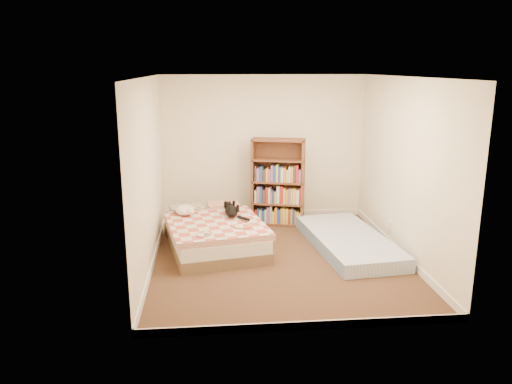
{
  "coord_description": "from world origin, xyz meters",
  "views": [
    {
      "loc": [
        -0.94,
        -6.55,
        2.64
      ],
      "look_at": [
        -0.3,
        0.3,
        0.9
      ],
      "focal_mm": 35.0,
      "sensor_mm": 36.0,
      "label": 1
    }
  ],
  "objects": [
    {
      "name": "black_cat",
      "position": [
        -0.63,
        0.73,
        0.51
      ],
      "size": [
        0.29,
        0.74,
        0.17
      ],
      "rotation": [
        0.0,
        0.0,
        0.18
      ],
      "color": "black",
      "rests_on": "bed"
    },
    {
      "name": "white_dog",
      "position": [
        -1.33,
        0.79,
        0.51
      ],
      "size": [
        0.32,
        0.33,
        0.15
      ],
      "rotation": [
        0.0,
        0.0,
        -0.08
      ],
      "color": "white",
      "rests_on": "bed"
    },
    {
      "name": "bed",
      "position": [
        -0.9,
        0.53,
        0.22
      ],
      "size": [
        1.6,
        2.03,
        0.49
      ],
      "rotation": [
        0.0,
        0.0,
        0.19
      ],
      "color": "brown",
      "rests_on": "room"
    },
    {
      "name": "room",
      "position": [
        0.0,
        0.0,
        1.2
      ],
      "size": [
        3.51,
        4.01,
        2.51
      ],
      "color": "#4F3022",
      "rests_on": "ground"
    },
    {
      "name": "floor_mattress",
      "position": [
        1.09,
        0.32,
        0.1
      ],
      "size": [
        1.22,
        2.29,
        0.2
      ],
      "primitive_type": "cube",
      "rotation": [
        0.0,
        0.0,
        0.11
      ],
      "color": "#7698C4",
      "rests_on": "room"
    },
    {
      "name": "bookshelf",
      "position": [
        0.2,
        1.6,
        0.54
      ],
      "size": [
        0.96,
        0.51,
        1.47
      ],
      "rotation": [
        0.0,
        0.0,
        -0.26
      ],
      "color": "brown",
      "rests_on": "room"
    }
  ]
}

